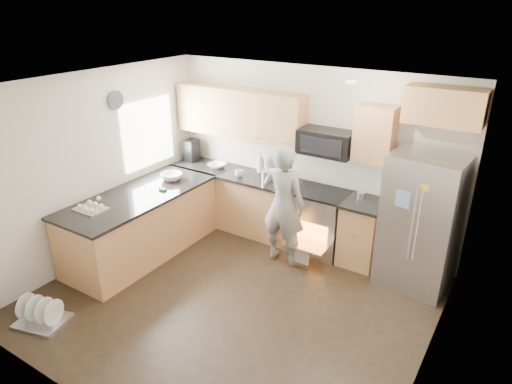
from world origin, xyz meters
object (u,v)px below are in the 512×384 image
Objects in this scene: person at (284,205)px; dish_rack at (41,316)px; stove_range at (319,208)px; refrigerator at (420,223)px.

person reaches higher than dish_rack.
stove_range is 0.64m from person.
dish_rack is at bearing -132.47° from refrigerator.
stove_range reaches higher than person.
refrigerator is 2.78× the size of dish_rack.
refrigerator is at bearing -169.30° from person.
refrigerator is 4.63m from dish_rack.
stove_range reaches higher than dish_rack.
refrigerator is 1.76m from person.
dish_rack is (-1.66, -2.67, -0.76)m from person.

